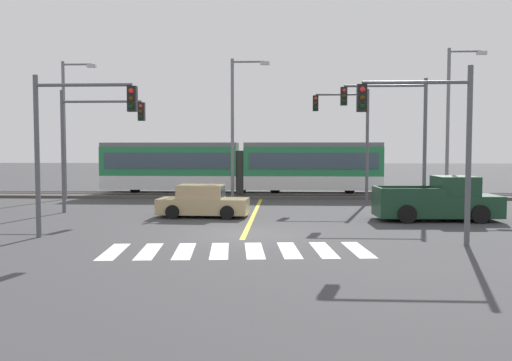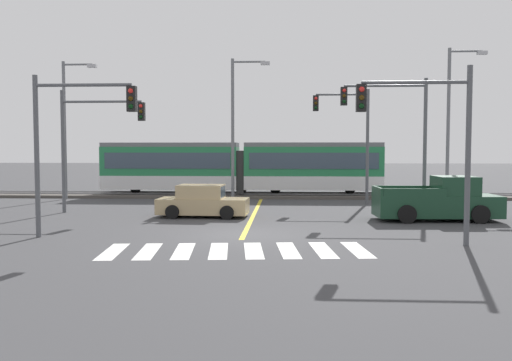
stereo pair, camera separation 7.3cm
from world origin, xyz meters
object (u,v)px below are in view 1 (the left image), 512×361
object	(u,v)px
sedan_crossing	(203,202)
traffic_light_mid_left	(91,133)
pickup_truck	(439,202)
street_lamp_east	(451,116)
traffic_light_near_left	(71,129)
street_lamp_centre	(236,120)
street_lamp_west	(67,121)
traffic_light_mid_right	(397,124)
traffic_light_near_right	(430,129)
traffic_light_far_right	(350,128)
light_rail_tram	(241,166)

from	to	relation	value
sedan_crossing	traffic_light_mid_left	distance (m)	6.81
pickup_truck	street_lamp_east	size ratio (longest dim) A/B	0.60
traffic_light_near_left	street_lamp_centre	size ratio (longest dim) A/B	0.67
sedan_crossing	traffic_light_mid_left	world-z (taller)	traffic_light_mid_left
sedan_crossing	street_lamp_west	distance (m)	13.62
pickup_truck	street_lamp_west	world-z (taller)	street_lamp_west
traffic_light_near_left	street_lamp_centre	bearing A→B (deg)	72.43
traffic_light_mid_left	street_lamp_west	size ratio (longest dim) A/B	0.70
traffic_light_mid_right	street_lamp_west	distance (m)	20.28
sedan_crossing	traffic_light_near_right	world-z (taller)	traffic_light_near_right
pickup_truck	traffic_light_mid_left	distance (m)	16.96
pickup_truck	traffic_light_near_left	xyz separation A→B (m)	(-14.53, -5.46, 3.05)
traffic_light_mid_right	traffic_light_near_right	bearing A→B (deg)	-94.99
traffic_light_near_left	street_lamp_east	xyz separation A→B (m)	(17.44, 13.61, 1.25)
traffic_light_near_right	traffic_light_mid_left	bearing A→B (deg)	149.73
pickup_truck	traffic_light_near_right	size ratio (longest dim) A/B	0.93
traffic_light_near_right	traffic_light_mid_right	xyz separation A→B (m)	(0.79, 9.09, 0.58)
traffic_light_near_left	street_lamp_west	bearing A→B (deg)	112.69
traffic_light_near_right	traffic_light_far_right	bearing A→B (deg)	94.15
pickup_truck	street_lamp_west	xyz separation A→B (m)	(-20.61, 9.07, 4.08)
street_lamp_centre	traffic_light_near_right	bearing A→B (deg)	-63.28
traffic_light_mid_left	street_lamp_east	distance (m)	20.42
traffic_light_far_right	traffic_light_mid_right	world-z (taller)	traffic_light_mid_right
street_lamp_west	street_lamp_centre	distance (m)	10.68
sedan_crossing	traffic_light_mid_right	size ratio (longest dim) A/B	0.64
sedan_crossing	traffic_light_near_left	distance (m)	7.89
light_rail_tram	traffic_light_near_left	size ratio (longest dim) A/B	3.17
street_lamp_centre	street_lamp_east	xyz separation A→B (m)	(12.83, -0.92, 0.16)
street_lamp_west	traffic_light_near_left	bearing A→B (deg)	-67.31
traffic_light_far_right	traffic_light_mid_left	size ratio (longest dim) A/B	1.09
traffic_light_near_right	street_lamp_east	world-z (taller)	street_lamp_east
pickup_truck	street_lamp_west	bearing A→B (deg)	156.24
traffic_light_near_left	street_lamp_west	world-z (taller)	street_lamp_west
sedan_crossing	street_lamp_centre	world-z (taller)	street_lamp_centre
pickup_truck	street_lamp_centre	size ratio (longest dim) A/B	0.63
street_lamp_east	traffic_light_mid_left	bearing A→B (deg)	-162.51
traffic_light_mid_left	traffic_light_near_right	bearing A→B (deg)	-30.27
sedan_crossing	street_lamp_west	world-z (taller)	street_lamp_west
sedan_crossing	traffic_light_near_left	world-z (taller)	traffic_light_near_left
pickup_truck	traffic_light_mid_right	distance (m)	4.71
traffic_light_near_left	traffic_light_far_right	distance (m)	17.07
light_rail_tram	traffic_light_mid_left	size ratio (longest dim) A/B	3.03
sedan_crossing	traffic_light_near_right	xyz separation A→B (m)	(8.60, -7.05, 3.17)
street_lamp_west	street_lamp_east	size ratio (longest dim) A/B	0.95
street_lamp_west	traffic_light_near_right	bearing A→B (deg)	-39.93
traffic_light_near_right	traffic_light_mid_left	size ratio (longest dim) A/B	0.97
traffic_light_mid_right	pickup_truck	bearing A→B (deg)	-63.36
traffic_light_mid_left	pickup_truck	bearing A→B (deg)	-6.97
light_rail_tram	street_lamp_west	xyz separation A→B (m)	(-10.79, -2.56, 2.87)
pickup_truck	light_rail_tram	bearing A→B (deg)	130.17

